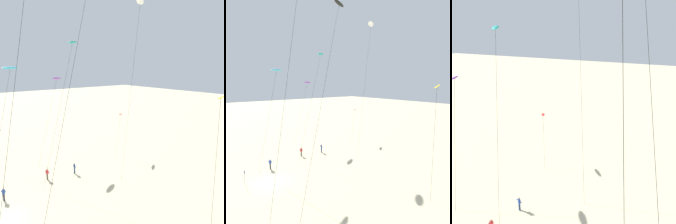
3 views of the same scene
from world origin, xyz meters
TOP-DOWN VIEW (x-y plane):
  - ground_plane at (0.00, 0.00)m, footprint 260.00×260.00m
  - kite_purple at (-15.11, 14.05)m, footprint 3.82×6.51m
  - kite_yellow at (14.38, 16.17)m, footprint 2.36×3.67m
  - kite_white at (-3.01, 22.63)m, footprint 5.23×8.55m
  - kite_red at (-8.48, 23.50)m, footprint 2.00×3.24m
  - kite_teal at (-8.42, 13.70)m, footprint 5.23×8.74m
  - kite_cyan at (-6.36, 3.70)m, footprint 3.45×5.74m
  - kite_flyer_nearest at (-4.21, 1.22)m, footprint 0.68×0.69m
  - kite_flyer_middle at (-5.58, 11.87)m, footprint 0.72×0.71m
  - kite_flyer_furthest at (-6.23, 7.74)m, footprint 0.72×0.71m

SIDE VIEW (x-z plane):
  - ground_plane at x=0.00m, z-range 0.00..0.00m
  - kite_flyer_nearest at x=-4.21m, z-range 0.06..1.73m
  - kite_flyer_middle at x=-5.58m, z-range 0.06..1.73m
  - kite_flyer_furthest at x=-6.23m, z-range 0.06..1.73m
  - kite_red at x=-8.48m, z-range 3.46..11.10m
  - kite_yellow at x=14.38m, z-range 6.11..19.93m
  - kite_purple at x=-15.11m, z-range 6.70..21.08m
  - kite_cyan at x=-6.36m, z-range 7.78..24.00m
  - kite_teal at x=-8.42m, z-range 9.51..29.64m
  - kite_white at x=-3.01m, z-range 12.62..38.93m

